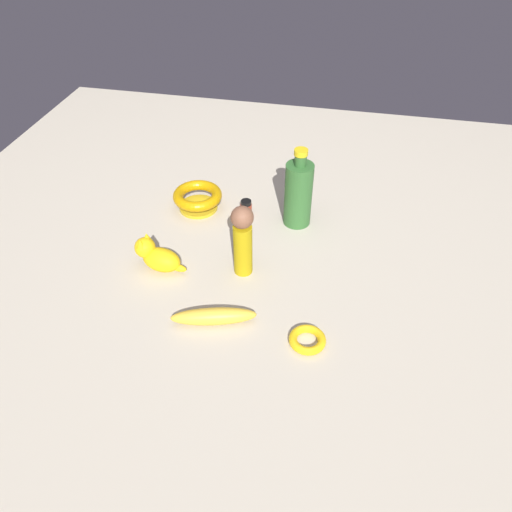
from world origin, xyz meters
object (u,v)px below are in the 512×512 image
at_px(person_figure_adult, 243,239).
at_px(nail_polish_jar, 246,207).
at_px(cat_figurine, 157,256).
at_px(banana, 214,316).
at_px(bottle_tall, 298,193).
at_px(bangle, 307,340).
at_px(bowl, 198,198).

xyz_separation_m(person_figure_adult, nail_polish_jar, (-0.25, -0.05, -0.08)).
xyz_separation_m(person_figure_adult, cat_figurine, (0.03, -0.22, -0.07)).
distance_m(nail_polish_jar, cat_figurine, 0.33).
bearing_deg(cat_figurine, banana, 51.39).
bearing_deg(bottle_tall, banana, -17.18).
bearing_deg(nail_polish_jar, person_figure_adult, 11.05).
bearing_deg(banana, person_figure_adult, 66.70).
height_order(banana, bottle_tall, bottle_tall).
relative_size(person_figure_adult, cat_figurine, 1.42).
bearing_deg(nail_polish_jar, cat_figurine, -30.78).
xyz_separation_m(nail_polish_jar, cat_figurine, (0.28, -0.17, 0.02)).
distance_m(person_figure_adult, bangle, 0.29).
xyz_separation_m(banana, bangle, (0.01, 0.22, -0.01)).
bearing_deg(person_figure_adult, bowl, -141.39).
bearing_deg(bowl, nail_polish_jar, 92.81).
bearing_deg(person_figure_adult, nail_polish_jar, -168.95).
bearing_deg(nail_polish_jar, bowl, -87.19).
bearing_deg(person_figure_adult, bangle, 43.71).
height_order(person_figure_adult, cat_figurine, person_figure_adult).
bearing_deg(banana, nail_polish_jar, 77.77).
height_order(bottle_tall, bowl, bottle_tall).
bearing_deg(bangle, bottle_tall, -168.63).
bearing_deg(nail_polish_jar, banana, 2.93).
bearing_deg(cat_figurine, nail_polish_jar, 149.22).
height_order(person_figure_adult, bangle, person_figure_adult).
bearing_deg(bangle, nail_polish_jar, -151.92).
bearing_deg(bowl, bottle_tall, 88.59).
relative_size(banana, cat_figurine, 1.41).
height_order(bottle_tall, cat_figurine, bottle_tall).
height_order(banana, bangle, banana).
bearing_deg(nail_polish_jar, bangle, 28.08).
distance_m(banana, bangle, 0.22).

